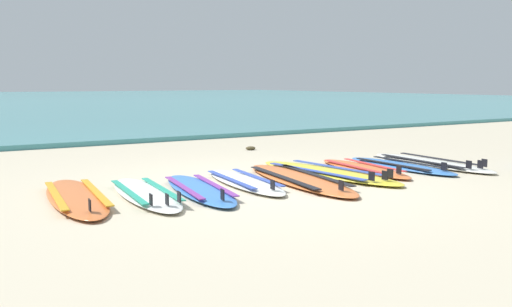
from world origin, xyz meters
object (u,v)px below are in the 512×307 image
surfboard_6 (363,168)px  surfboard_7 (400,166)px  surfboard_3 (244,181)px  surfboard_8 (430,162)px  surfboard_1 (145,193)px  surfboard_4 (298,179)px  surfboard_0 (76,197)px  surfboard_5 (327,172)px  surfboard_2 (199,189)px

surfboard_6 → surfboard_7: size_ratio=0.99×
surfboard_3 → surfboard_8: bearing=-1.5°
surfboard_6 → surfboard_7: bearing=-8.5°
surfboard_1 → surfboard_4: bearing=-3.5°
surfboard_3 → surfboard_4: size_ratio=0.77×
surfboard_0 → surfboard_5: bearing=-2.1°
surfboard_4 → surfboard_2: bearing=178.6°
surfboard_1 → surfboard_5: 2.59m
surfboard_5 → surfboard_8: size_ratio=1.11×
surfboard_4 → surfboard_8: size_ratio=1.12×
surfboard_2 → surfboard_8: same height
surfboard_1 → surfboard_7: bearing=0.0°
surfboard_7 → surfboard_8: bearing=-0.6°
surfboard_4 → surfboard_6: bearing=9.6°
surfboard_4 → surfboard_1: bearing=176.5°
surfboard_3 → surfboard_6: (1.95, 0.02, 0.00)m
surfboard_5 → surfboard_6: (0.65, 0.00, -0.00)m
surfboard_4 → surfboard_6: same height
surfboard_6 → surfboard_8: size_ratio=0.85×
surfboard_5 → surfboard_7: size_ratio=1.29×
surfboard_0 → surfboard_1: bearing=-17.4°
surfboard_0 → surfboard_1: 0.72m
surfboard_4 → surfboard_8: (2.53, 0.12, 0.00)m
surfboard_0 → surfboard_8: bearing=-2.4°
surfboard_3 → surfboard_4: (0.68, -0.20, -0.00)m
surfboard_5 → surfboard_3: bearing=-179.4°
surfboard_4 → surfboard_8: bearing=2.6°
surfboard_5 → surfboard_7: bearing=-4.1°
surfboard_2 → surfboard_5: (1.98, 0.18, 0.00)m
surfboard_2 → surfboard_3: (0.68, 0.17, 0.00)m
surfboard_5 → surfboard_1: bearing=-177.9°
surfboard_8 → surfboard_4: bearing=-177.4°
surfboard_5 → surfboard_6: 0.65m
surfboard_1 → surfboard_2: same height
surfboard_6 → surfboard_0: bearing=178.2°
surfboard_0 → surfboard_6: (3.93, -0.12, 0.00)m
surfboard_7 → surfboard_8: size_ratio=0.86×
surfboard_1 → surfboard_7: (3.87, 0.00, -0.00)m
surfboard_7 → surfboard_4: bearing=-176.3°
surfboard_2 → surfboard_5: same height
surfboard_7 → surfboard_2: bearing=-178.4°
surfboard_0 → surfboard_3: (1.97, -0.14, 0.00)m
surfboard_5 → surfboard_8: same height
surfboard_7 → surfboard_8: same height
surfboard_2 → surfboard_7: 3.26m
surfboard_2 → surfboard_7: bearing=1.6°
surfboard_0 → surfboard_2: same height
surfboard_8 → surfboard_7: bearing=179.4°
surfboard_2 → surfboard_8: 3.89m
surfboard_6 → surfboard_1: bearing=-178.3°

